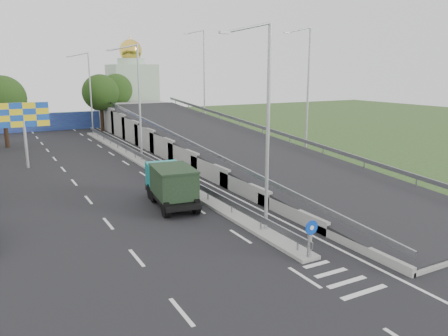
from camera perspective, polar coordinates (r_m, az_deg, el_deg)
ground at (r=18.25m, az=15.52°, el=-14.13°), size 160.00×160.00×0.00m
road_surface at (r=33.64m, az=-12.81°, el=-1.57°), size 26.00×90.00×0.04m
median at (r=38.20m, az=-10.15°, el=0.38°), size 1.00×44.00×0.20m
overpass_ramp at (r=40.82m, az=-0.20°, el=3.72°), size 10.00×50.00×3.50m
median_guardrail at (r=38.07m, az=-10.19°, el=1.34°), size 0.09×44.00×0.71m
sign_bollard at (r=19.29m, az=11.19°, el=-9.03°), size 0.64×0.23×1.67m
lamp_post_near at (r=21.20m, az=5.35°, el=6.44°), size 2.74×0.18×10.08m
lamp_post_mid at (r=39.36m, az=-11.27°, el=9.10°), size 2.74×0.18×10.08m
lamp_post_far at (r=58.73m, az=-17.24°, el=9.87°), size 2.74×0.18×10.08m
blue_wall at (r=64.32m, az=-21.66°, el=5.61°), size 30.00×0.50×2.40m
church at (r=74.75m, az=-11.89°, el=10.25°), size 7.00×7.00×13.80m
billboard at (r=39.77m, az=-24.73°, el=5.87°), size 4.00×0.24×5.50m
tree_left_mid at (r=51.60m, az=-26.96°, el=8.07°), size 4.80×4.80×7.60m
tree_median_far at (r=61.11m, az=-15.83°, el=9.45°), size 4.80×4.80×7.60m
tree_ramp_far at (r=68.86m, az=-13.88°, el=9.86°), size 4.80×4.80×7.60m
dump_truck at (r=26.73m, az=-6.98°, el=-1.95°), size 2.77×5.90×2.51m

